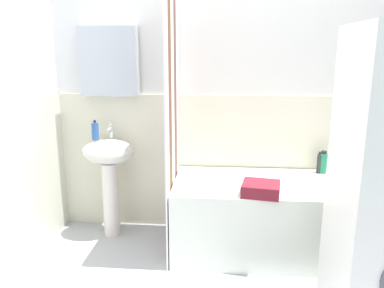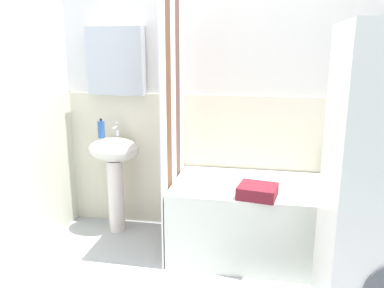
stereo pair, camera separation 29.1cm
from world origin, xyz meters
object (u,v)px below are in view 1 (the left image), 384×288
at_px(soap_dispenser, 95,131).
at_px(shampoo_bottle, 340,161).
at_px(towel_folded, 261,189).
at_px(sink, 109,166).
at_px(body_wash_bottle, 356,160).
at_px(bathtub, 274,217).
at_px(lotion_bottle, 320,163).
at_px(conditioner_bottle, 323,163).

height_order(soap_dispenser, shampoo_bottle, soap_dispenser).
bearing_deg(towel_folded, sink, 160.19).
bearing_deg(body_wash_bottle, sink, -177.05).
xyz_separation_m(sink, shampoo_bottle, (1.92, 0.13, 0.05)).
bearing_deg(shampoo_bottle, soap_dispenser, -176.27).
relative_size(sink, soap_dispenser, 5.05).
bearing_deg(bathtub, lotion_bottle, 35.52).
distance_m(bathtub, towel_folded, 0.44).
relative_size(bathtub, body_wash_bottle, 6.64).
distance_m(shampoo_bottle, towel_folded, 0.91).
bearing_deg(conditioner_bottle, towel_folded, -135.88).
relative_size(soap_dispenser, towel_folded, 0.65).
xyz_separation_m(bathtub, towel_folded, (-0.14, -0.26, 0.33)).
height_order(soap_dispenser, towel_folded, soap_dispenser).
relative_size(soap_dispenser, conditioner_bottle, 0.88).
xyz_separation_m(body_wash_bottle, shampoo_bottle, (-0.12, 0.03, -0.02)).
bearing_deg(soap_dispenser, conditioner_bottle, 2.93).
bearing_deg(lotion_bottle, sink, -176.51).
bearing_deg(body_wash_bottle, lotion_bottle, 179.55).
height_order(bathtub, body_wash_bottle, body_wash_bottle).
height_order(bathtub, conditioner_bottle, conditioner_bottle).
height_order(bathtub, lotion_bottle, lotion_bottle).
relative_size(sink, shampoo_bottle, 4.34).
relative_size(soap_dispenser, lotion_bottle, 0.94).
xyz_separation_m(lotion_bottle, towel_folded, (-0.54, -0.55, -0.04)).
distance_m(soap_dispenser, bathtub, 1.60).
height_order(body_wash_bottle, shampoo_bottle, body_wash_bottle).
bearing_deg(sink, towel_folded, -19.81).
bearing_deg(towel_folded, lotion_bottle, 45.61).
height_order(lotion_bottle, towel_folded, lotion_bottle).
relative_size(shampoo_bottle, lotion_bottle, 1.10).
distance_m(shampoo_bottle, conditioner_bottle, 0.15).
relative_size(bathtub, conditioner_bottle, 8.24).
bearing_deg(soap_dispenser, shampoo_bottle, 3.73).
distance_m(sink, bathtub, 1.41).
height_order(bathtub, shampoo_bottle, shampoo_bottle).
distance_m(soap_dispenser, towel_folded, 1.43).
bearing_deg(shampoo_bottle, conditioner_bottle, -165.90).
xyz_separation_m(bathtub, lotion_bottle, (0.40, 0.29, 0.37)).
bearing_deg(sink, bathtub, -7.46).
height_order(soap_dispenser, body_wash_bottle, soap_dispenser).
relative_size(body_wash_bottle, towel_folded, 0.91).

